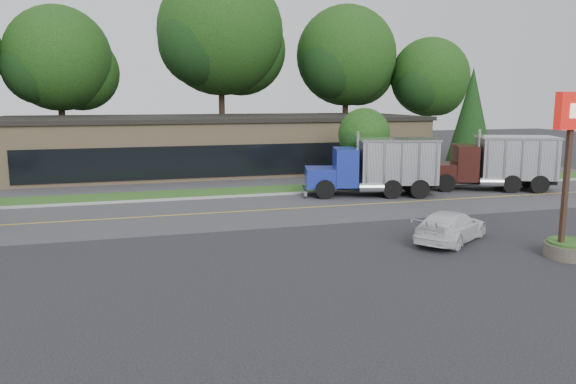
% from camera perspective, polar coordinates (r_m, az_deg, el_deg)
% --- Properties ---
extents(ground, '(140.00, 140.00, 0.00)m').
position_cam_1_polar(ground, '(20.08, -1.24, -7.07)').
color(ground, '#333338').
rests_on(ground, ground).
extents(road, '(60.00, 8.00, 0.02)m').
position_cam_1_polar(road, '(28.61, -5.97, -2.07)').
color(road, '#4F4F54').
rests_on(road, ground).
extents(center_line, '(60.00, 0.12, 0.01)m').
position_cam_1_polar(center_line, '(28.61, -5.97, -2.07)').
color(center_line, gold).
rests_on(center_line, ground).
extents(curb, '(60.00, 0.30, 0.12)m').
position_cam_1_polar(curb, '(32.68, -7.31, -0.64)').
color(curb, '#9E9E99').
rests_on(curb, ground).
extents(grass_verge, '(60.00, 3.40, 0.03)m').
position_cam_1_polar(grass_verge, '(34.43, -7.79, -0.12)').
color(grass_verge, '#276221').
rests_on(grass_verge, ground).
extents(far_parking, '(60.00, 7.00, 0.02)m').
position_cam_1_polar(far_parking, '(39.32, -8.89, 1.05)').
color(far_parking, '#4F4F54').
rests_on(far_parking, ground).
extents(strip_mall, '(32.00, 12.00, 4.00)m').
position_cam_1_polar(strip_mall, '(45.28, -7.45, 4.75)').
color(strip_mall, tan).
rests_on(strip_mall, ground).
extents(bilo_sign, '(2.20, 1.90, 5.95)m').
position_cam_1_polar(bilo_sign, '(22.65, 27.19, -0.97)').
color(bilo_sign, '#6B6054').
rests_on(bilo_sign, ground).
extents(tree_far_b, '(9.46, 8.90, 13.49)m').
position_cam_1_polar(tree_far_b, '(52.99, -22.12, 11.98)').
color(tree_far_b, '#382619').
rests_on(tree_far_b, ground).
extents(tree_far_c, '(12.19, 11.47, 17.38)m').
position_cam_1_polar(tree_far_c, '(53.78, -6.70, 15.22)').
color(tree_far_c, '#382619').
rests_on(tree_far_c, ground).
extents(tree_far_d, '(10.17, 9.57, 14.51)m').
position_cam_1_polar(tree_far_d, '(55.97, 6.02, 13.12)').
color(tree_far_d, '#382619').
rests_on(tree_far_d, ground).
extents(tree_far_e, '(8.07, 7.60, 11.52)m').
position_cam_1_polar(tree_far_e, '(57.61, 14.26, 10.88)').
color(tree_far_e, '#382619').
rests_on(tree_far_e, ground).
extents(evergreen_right, '(3.50, 3.50, 7.96)m').
position_cam_1_polar(evergreen_right, '(44.33, 18.12, 7.32)').
color(evergreen_right, '#382619').
rests_on(evergreen_right, ground).
extents(tree_verge, '(3.57, 3.36, 5.10)m').
position_cam_1_polar(tree_verge, '(36.92, 7.77, 5.59)').
color(tree_verge, '#382619').
rests_on(tree_verge, ground).
extents(dump_truck_blue, '(8.03, 4.40, 3.36)m').
position_cam_1_polar(dump_truck_blue, '(33.50, 9.20, 2.69)').
color(dump_truck_blue, black).
rests_on(dump_truck_blue, ground).
extents(dump_truck_maroon, '(8.12, 5.18, 3.36)m').
position_cam_1_polar(dump_truck_maroon, '(37.44, 20.53, 2.92)').
color(dump_truck_maroon, black).
rests_on(dump_truck_maroon, ground).
extents(rally_car, '(4.52, 3.96, 1.25)m').
position_cam_1_polar(rally_car, '(23.56, 16.20, -3.37)').
color(rally_car, silver).
rests_on(rally_car, ground).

